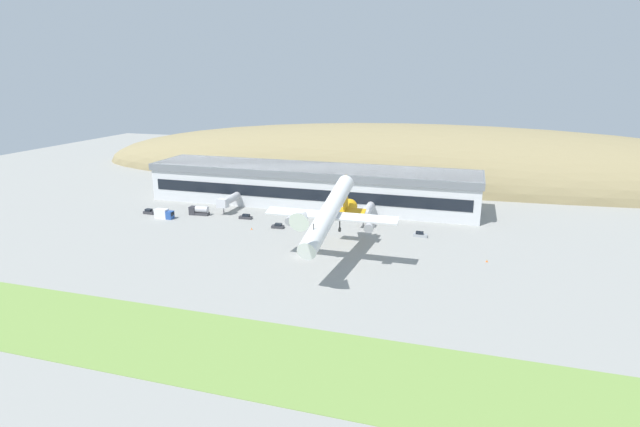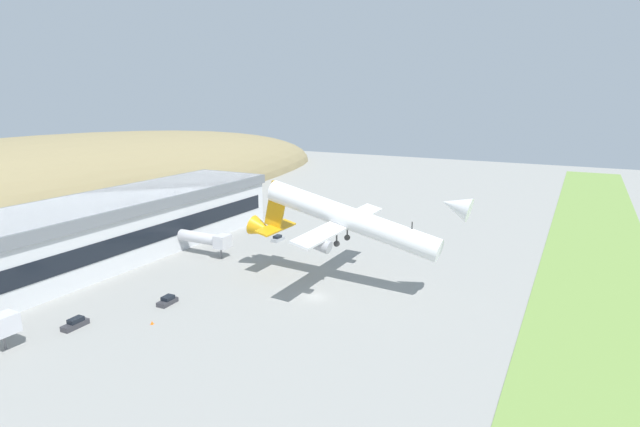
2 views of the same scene
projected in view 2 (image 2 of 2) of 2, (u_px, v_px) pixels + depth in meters
name	position (u px, v px, depth m)	size (l,w,h in m)	color
ground_plane	(315.00, 297.00, 90.42)	(432.66, 432.66, 0.00)	gray
grass_strip_foreground	(603.00, 357.00, 69.65)	(389.39, 22.53, 0.08)	#759947
hill_backdrop	(36.00, 211.00, 159.21)	(331.27, 75.88, 46.84)	#8E7F56
terminal_building	(56.00, 239.00, 100.19)	(116.81, 22.54, 13.53)	silver
jetway_1	(206.00, 239.00, 113.24)	(3.38, 13.67, 5.43)	silver
cargo_airplane	(346.00, 219.00, 93.50)	(32.80, 44.82, 14.05)	white
service_car_0	(168.00, 301.00, 87.33)	(3.82, 2.01, 1.45)	#333338
service_car_2	(75.00, 324.00, 78.47)	(4.23, 1.74, 1.54)	#333338
service_car_3	(278.00, 239.00, 125.45)	(3.90, 1.73, 1.52)	#999EA3
traffic_cone_0	(362.00, 231.00, 134.15)	(0.52, 0.52, 0.58)	orange
traffic_cone_1	(152.00, 322.00, 79.68)	(0.52, 0.52, 0.58)	orange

